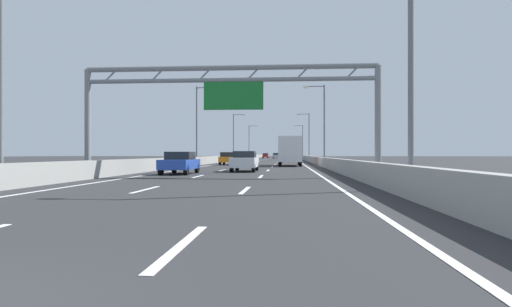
% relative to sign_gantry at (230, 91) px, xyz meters
% --- Properties ---
extents(ground_plane, '(260.00, 260.00, 0.00)m').
position_rel_sign_gantry_xyz_m(ground_plane, '(-0.03, 78.54, -4.87)').
color(ground_plane, '#2D2D30').
extents(lane_dash_left_1, '(0.16, 3.00, 0.01)m').
position_rel_sign_gantry_xyz_m(lane_dash_left_1, '(-1.83, -8.96, -4.86)').
color(lane_dash_left_1, white).
rests_on(lane_dash_left_1, ground_plane).
extents(lane_dash_left_2, '(0.16, 3.00, 0.01)m').
position_rel_sign_gantry_xyz_m(lane_dash_left_2, '(-1.83, 0.04, -4.86)').
color(lane_dash_left_2, white).
rests_on(lane_dash_left_2, ground_plane).
extents(lane_dash_left_3, '(0.16, 3.00, 0.01)m').
position_rel_sign_gantry_xyz_m(lane_dash_left_3, '(-1.83, 9.04, -4.86)').
color(lane_dash_left_3, white).
rests_on(lane_dash_left_3, ground_plane).
extents(lane_dash_left_4, '(0.16, 3.00, 0.01)m').
position_rel_sign_gantry_xyz_m(lane_dash_left_4, '(-1.83, 18.04, -4.86)').
color(lane_dash_left_4, white).
rests_on(lane_dash_left_4, ground_plane).
extents(lane_dash_left_5, '(0.16, 3.00, 0.01)m').
position_rel_sign_gantry_xyz_m(lane_dash_left_5, '(-1.83, 27.04, -4.86)').
color(lane_dash_left_5, white).
rests_on(lane_dash_left_5, ground_plane).
extents(lane_dash_left_6, '(0.16, 3.00, 0.01)m').
position_rel_sign_gantry_xyz_m(lane_dash_left_6, '(-1.83, 36.04, -4.86)').
color(lane_dash_left_6, white).
rests_on(lane_dash_left_6, ground_plane).
extents(lane_dash_left_7, '(0.16, 3.00, 0.01)m').
position_rel_sign_gantry_xyz_m(lane_dash_left_7, '(-1.83, 45.04, -4.86)').
color(lane_dash_left_7, white).
rests_on(lane_dash_left_7, ground_plane).
extents(lane_dash_left_8, '(0.16, 3.00, 0.01)m').
position_rel_sign_gantry_xyz_m(lane_dash_left_8, '(-1.83, 54.04, -4.86)').
color(lane_dash_left_8, white).
rests_on(lane_dash_left_8, ground_plane).
extents(lane_dash_left_9, '(0.16, 3.00, 0.01)m').
position_rel_sign_gantry_xyz_m(lane_dash_left_9, '(-1.83, 63.04, -4.86)').
color(lane_dash_left_9, white).
rests_on(lane_dash_left_9, ground_plane).
extents(lane_dash_left_10, '(0.16, 3.00, 0.01)m').
position_rel_sign_gantry_xyz_m(lane_dash_left_10, '(-1.83, 72.04, -4.86)').
color(lane_dash_left_10, white).
rests_on(lane_dash_left_10, ground_plane).
extents(lane_dash_left_11, '(0.16, 3.00, 0.01)m').
position_rel_sign_gantry_xyz_m(lane_dash_left_11, '(-1.83, 81.04, -4.86)').
color(lane_dash_left_11, white).
rests_on(lane_dash_left_11, ground_plane).
extents(lane_dash_left_12, '(0.16, 3.00, 0.01)m').
position_rel_sign_gantry_xyz_m(lane_dash_left_12, '(-1.83, 90.04, -4.86)').
color(lane_dash_left_12, white).
rests_on(lane_dash_left_12, ground_plane).
extents(lane_dash_left_13, '(0.16, 3.00, 0.01)m').
position_rel_sign_gantry_xyz_m(lane_dash_left_13, '(-1.83, 99.04, -4.86)').
color(lane_dash_left_13, white).
rests_on(lane_dash_left_13, ground_plane).
extents(lane_dash_left_14, '(0.16, 3.00, 0.01)m').
position_rel_sign_gantry_xyz_m(lane_dash_left_14, '(-1.83, 108.04, -4.86)').
color(lane_dash_left_14, white).
rests_on(lane_dash_left_14, ground_plane).
extents(lane_dash_left_15, '(0.16, 3.00, 0.01)m').
position_rel_sign_gantry_xyz_m(lane_dash_left_15, '(-1.83, 117.04, -4.86)').
color(lane_dash_left_15, white).
rests_on(lane_dash_left_15, ground_plane).
extents(lane_dash_left_16, '(0.16, 3.00, 0.01)m').
position_rel_sign_gantry_xyz_m(lane_dash_left_16, '(-1.83, 126.04, -4.86)').
color(lane_dash_left_16, white).
rests_on(lane_dash_left_16, ground_plane).
extents(lane_dash_left_17, '(0.16, 3.00, 0.01)m').
position_rel_sign_gantry_xyz_m(lane_dash_left_17, '(-1.83, 135.04, -4.86)').
color(lane_dash_left_17, white).
rests_on(lane_dash_left_17, ground_plane).
extents(lane_dash_right_0, '(0.16, 3.00, 0.01)m').
position_rel_sign_gantry_xyz_m(lane_dash_right_0, '(1.77, -17.96, -4.86)').
color(lane_dash_right_0, white).
rests_on(lane_dash_right_0, ground_plane).
extents(lane_dash_right_1, '(0.16, 3.00, 0.01)m').
position_rel_sign_gantry_xyz_m(lane_dash_right_1, '(1.77, -8.96, -4.86)').
color(lane_dash_right_1, white).
rests_on(lane_dash_right_1, ground_plane).
extents(lane_dash_right_2, '(0.16, 3.00, 0.01)m').
position_rel_sign_gantry_xyz_m(lane_dash_right_2, '(1.77, 0.04, -4.86)').
color(lane_dash_right_2, white).
rests_on(lane_dash_right_2, ground_plane).
extents(lane_dash_right_3, '(0.16, 3.00, 0.01)m').
position_rel_sign_gantry_xyz_m(lane_dash_right_3, '(1.77, 9.04, -4.86)').
color(lane_dash_right_3, white).
rests_on(lane_dash_right_3, ground_plane).
extents(lane_dash_right_4, '(0.16, 3.00, 0.01)m').
position_rel_sign_gantry_xyz_m(lane_dash_right_4, '(1.77, 18.04, -4.86)').
color(lane_dash_right_4, white).
rests_on(lane_dash_right_4, ground_plane).
extents(lane_dash_right_5, '(0.16, 3.00, 0.01)m').
position_rel_sign_gantry_xyz_m(lane_dash_right_5, '(1.77, 27.04, -4.86)').
color(lane_dash_right_5, white).
rests_on(lane_dash_right_5, ground_plane).
extents(lane_dash_right_6, '(0.16, 3.00, 0.01)m').
position_rel_sign_gantry_xyz_m(lane_dash_right_6, '(1.77, 36.04, -4.86)').
color(lane_dash_right_6, white).
rests_on(lane_dash_right_6, ground_plane).
extents(lane_dash_right_7, '(0.16, 3.00, 0.01)m').
position_rel_sign_gantry_xyz_m(lane_dash_right_7, '(1.77, 45.04, -4.86)').
color(lane_dash_right_7, white).
rests_on(lane_dash_right_7, ground_plane).
extents(lane_dash_right_8, '(0.16, 3.00, 0.01)m').
position_rel_sign_gantry_xyz_m(lane_dash_right_8, '(1.77, 54.04, -4.86)').
color(lane_dash_right_8, white).
rests_on(lane_dash_right_8, ground_plane).
extents(lane_dash_right_9, '(0.16, 3.00, 0.01)m').
position_rel_sign_gantry_xyz_m(lane_dash_right_9, '(1.77, 63.04, -4.86)').
color(lane_dash_right_9, white).
rests_on(lane_dash_right_9, ground_plane).
extents(lane_dash_right_10, '(0.16, 3.00, 0.01)m').
position_rel_sign_gantry_xyz_m(lane_dash_right_10, '(1.77, 72.04, -4.86)').
color(lane_dash_right_10, white).
rests_on(lane_dash_right_10, ground_plane).
extents(lane_dash_right_11, '(0.16, 3.00, 0.01)m').
position_rel_sign_gantry_xyz_m(lane_dash_right_11, '(1.77, 81.04, -4.86)').
color(lane_dash_right_11, white).
rests_on(lane_dash_right_11, ground_plane).
extents(lane_dash_right_12, '(0.16, 3.00, 0.01)m').
position_rel_sign_gantry_xyz_m(lane_dash_right_12, '(1.77, 90.04, -4.86)').
color(lane_dash_right_12, white).
rests_on(lane_dash_right_12, ground_plane).
extents(lane_dash_right_13, '(0.16, 3.00, 0.01)m').
position_rel_sign_gantry_xyz_m(lane_dash_right_13, '(1.77, 99.04, -4.86)').
color(lane_dash_right_13, white).
rests_on(lane_dash_right_13, ground_plane).
extents(lane_dash_right_14, '(0.16, 3.00, 0.01)m').
position_rel_sign_gantry_xyz_m(lane_dash_right_14, '(1.77, 108.04, -4.86)').
color(lane_dash_right_14, white).
rests_on(lane_dash_right_14, ground_plane).
extents(lane_dash_right_15, '(0.16, 3.00, 0.01)m').
position_rel_sign_gantry_xyz_m(lane_dash_right_15, '(1.77, 117.04, -4.86)').
color(lane_dash_right_15, white).
rests_on(lane_dash_right_15, ground_plane).
extents(lane_dash_right_16, '(0.16, 3.00, 0.01)m').
position_rel_sign_gantry_xyz_m(lane_dash_right_16, '(1.77, 126.04, -4.86)').
color(lane_dash_right_16, white).
rests_on(lane_dash_right_16, ground_plane).
extents(lane_dash_right_17, '(0.16, 3.00, 0.01)m').
position_rel_sign_gantry_xyz_m(lane_dash_right_17, '(1.77, 135.04, -4.86)').
color(lane_dash_right_17, white).
rests_on(lane_dash_right_17, ground_plane).
extents(edge_line_left, '(0.16, 176.00, 0.01)m').
position_rel_sign_gantry_xyz_m(edge_line_left, '(-5.28, 66.54, -4.86)').
color(edge_line_left, white).
rests_on(edge_line_left, ground_plane).
extents(edge_line_right, '(0.16, 176.00, 0.01)m').
position_rel_sign_gantry_xyz_m(edge_line_right, '(5.22, 66.54, -4.86)').
color(edge_line_right, white).
rests_on(edge_line_right, ground_plane).
extents(barrier_left, '(0.45, 220.00, 0.95)m').
position_rel_sign_gantry_xyz_m(barrier_left, '(-6.93, 88.54, -4.39)').
color(barrier_left, '#9E9E99').
rests_on(barrier_left, ground_plane).
extents(barrier_right, '(0.45, 220.00, 0.95)m').
position_rel_sign_gantry_xyz_m(barrier_right, '(6.87, 88.54, -4.39)').
color(barrier_right, '#9E9E99').
rests_on(barrier_right, ground_plane).
extents(sign_gantry, '(16.99, 0.36, 6.36)m').
position_rel_sign_gantry_xyz_m(sign_gantry, '(0.00, 0.00, 0.00)').
color(sign_gantry, gray).
rests_on(sign_gantry, ground_plane).
extents(streetlamp_left_near, '(2.58, 0.28, 9.50)m').
position_rel_sign_gantry_xyz_m(streetlamp_left_near, '(-7.50, -8.37, 0.53)').
color(streetlamp_left_near, slate).
rests_on(streetlamp_left_near, ground_plane).
extents(streetlamp_right_near, '(2.58, 0.28, 9.50)m').
position_rel_sign_gantry_xyz_m(streetlamp_right_near, '(7.43, -8.37, 0.53)').
color(streetlamp_right_near, slate).
rests_on(streetlamp_right_near, ground_plane).
extents(streetlamp_left_mid, '(2.58, 0.28, 9.50)m').
position_rel_sign_gantry_xyz_m(streetlamp_left_mid, '(-7.50, 26.89, 0.53)').
color(streetlamp_left_mid, slate).
rests_on(streetlamp_left_mid, ground_plane).
extents(streetlamp_right_mid, '(2.58, 0.28, 9.50)m').
position_rel_sign_gantry_xyz_m(streetlamp_right_mid, '(7.43, 26.89, 0.53)').
color(streetlamp_right_mid, slate).
rests_on(streetlamp_right_mid, ground_plane).
extents(streetlamp_left_far, '(2.58, 0.28, 9.50)m').
position_rel_sign_gantry_xyz_m(streetlamp_left_far, '(-7.50, 62.15, 0.53)').
color(streetlamp_left_far, slate).
rests_on(streetlamp_left_far, ground_plane).
extents(streetlamp_right_far, '(2.58, 0.28, 9.50)m').
position_rel_sign_gantry_xyz_m(streetlamp_right_far, '(7.43, 62.15, 0.53)').
color(streetlamp_right_far, slate).
rests_on(streetlamp_right_far, ground_plane).
extents(streetlamp_left_distant, '(2.58, 0.28, 9.50)m').
position_rel_sign_gantry_xyz_m(streetlamp_left_distant, '(-7.50, 97.41, 0.53)').
color(streetlamp_left_distant, slate).
rests_on(streetlamp_left_distant, ground_plane).
extents(streetlamp_right_distant, '(2.58, 0.28, 9.50)m').
position_rel_sign_gantry_xyz_m(streetlamp_right_distant, '(7.43, 97.41, 0.53)').
color(streetlamp_right_distant, slate).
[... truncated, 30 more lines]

